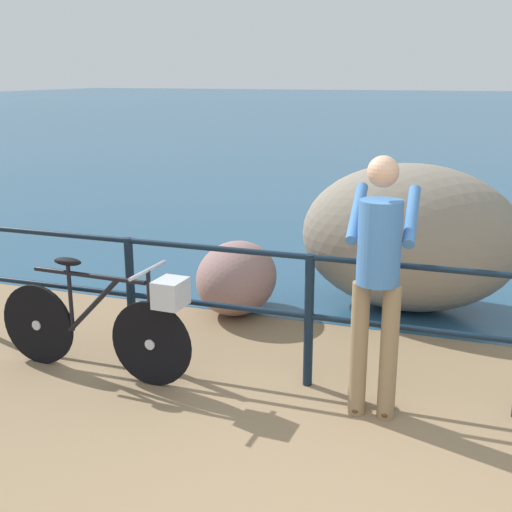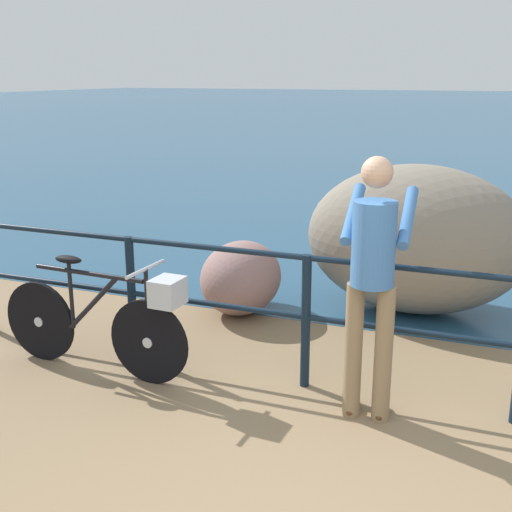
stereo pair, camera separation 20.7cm
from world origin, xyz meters
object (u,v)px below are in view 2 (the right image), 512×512
Objects in this scene: bicycle at (107,318)px; person_at_railing at (372,278)px; breakwater_boulder_main at (415,239)px; breakwater_boulder_left at (241,278)px.

bicycle is 0.95× the size of person_at_railing.
breakwater_boulder_main is at bearing -2.14° from person_at_railing.
person_at_railing is 0.84× the size of breakwater_boulder_main.
breakwater_boulder_left is (-1.55, -0.67, -0.37)m from breakwater_boulder_main.
person_at_railing is (2.00, 0.08, 0.53)m from bicycle.
bicycle is 1.75× the size of breakwater_boulder_left.
person_at_railing is at bearing 4.96° from bicycle.
breakwater_boulder_main is 1.73m from breakwater_boulder_left.
breakwater_boulder_main reaches higher than breakwater_boulder_left.
breakwater_boulder_left is at bearing 42.37° from person_at_railing.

